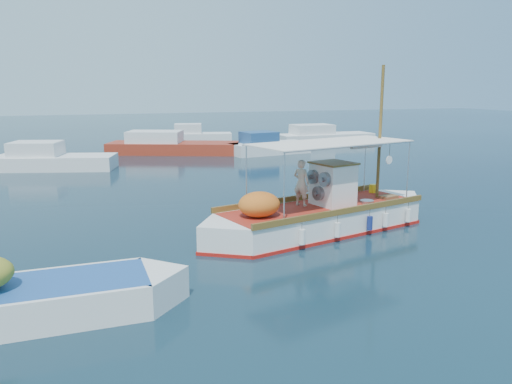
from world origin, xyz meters
name	(u,v)px	position (x,y,z in m)	size (l,w,h in m)	color
ground	(297,230)	(0.00, 0.00, 0.00)	(160.00, 160.00, 0.00)	black
fishing_caique	(320,216)	(0.65, -0.37, 0.48)	(8.84, 3.84, 5.53)	white
dinghy	(23,304)	(-7.94, -4.01, 0.34)	(6.64, 1.91, 1.62)	white
bg_boat_nw	(51,161)	(-7.91, 16.33, 0.49)	(7.08, 4.24, 1.80)	silver
bg_boat_n	(170,147)	(-0.13, 21.02, 0.49)	(9.63, 6.21, 1.80)	maroon
bg_boat_ne	(267,147)	(6.26, 18.38, 0.49)	(5.96, 3.05, 1.80)	silver
bg_boat_e	(322,137)	(13.29, 23.36, 0.49)	(8.33, 2.62, 1.80)	silver
bg_boat_far_n	(196,137)	(3.39, 27.71, 0.49)	(5.98, 3.28, 1.80)	silver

